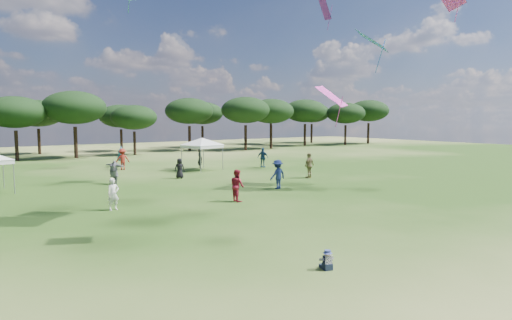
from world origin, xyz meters
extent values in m
plane|color=#2D4E17|center=(0.00, 0.00, 0.00)|extent=(140.00, 140.00, 0.00)
cylinder|color=black|center=(-2.58, 44.63, 1.61)|extent=(0.37, 0.37, 3.21)
ellipsoid|color=black|center=(-2.58, 44.63, 5.14)|extent=(6.24, 6.24, 3.36)
cylinder|color=black|center=(3.26, 44.18, 1.78)|extent=(0.41, 0.41, 3.56)
ellipsoid|color=black|center=(3.26, 44.18, 5.69)|extent=(6.91, 6.91, 3.73)
cylinder|color=black|center=(10.19, 44.51, 1.44)|extent=(0.33, 0.33, 2.88)
ellipsoid|color=black|center=(10.19, 44.51, 4.61)|extent=(5.60, 5.60, 3.02)
cylinder|color=black|center=(18.96, 46.98, 1.72)|extent=(0.39, 0.39, 3.44)
ellipsoid|color=black|center=(18.96, 46.98, 5.51)|extent=(6.69, 6.69, 3.60)
cylinder|color=black|center=(25.77, 43.05, 1.77)|extent=(0.40, 0.40, 3.53)
ellipsoid|color=black|center=(25.77, 43.05, 5.65)|extent=(6.86, 6.86, 3.70)
cylinder|color=black|center=(30.65, 43.46, 1.73)|extent=(0.40, 0.40, 3.47)
ellipsoid|color=black|center=(30.65, 43.46, 5.55)|extent=(6.74, 6.74, 3.63)
cylinder|color=black|center=(39.22, 45.46, 1.79)|extent=(0.41, 0.41, 3.57)
ellipsoid|color=black|center=(39.22, 45.46, 5.72)|extent=(6.94, 6.94, 3.74)
cylinder|color=black|center=(46.34, 43.12, 1.68)|extent=(0.38, 0.38, 3.35)
ellipsoid|color=black|center=(46.34, 43.12, 5.37)|extent=(6.51, 6.51, 3.51)
cylinder|color=black|center=(52.84, 43.62, 1.83)|extent=(0.42, 0.42, 3.66)
ellipsoid|color=black|center=(52.84, 43.62, 5.85)|extent=(7.10, 7.10, 3.83)
cylinder|color=black|center=(0.83, 52.52, 1.60)|extent=(0.37, 0.37, 3.20)
ellipsoid|color=black|center=(0.83, 52.52, 5.12)|extent=(6.21, 6.21, 3.35)
cylinder|color=black|center=(10.82, 51.34, 1.50)|extent=(0.34, 0.34, 2.99)
ellipsoid|color=black|center=(10.82, 51.34, 4.79)|extent=(5.81, 5.81, 3.13)
cylinder|color=black|center=(23.62, 51.75, 1.66)|extent=(0.38, 0.38, 3.31)
ellipsoid|color=black|center=(23.62, 51.75, 5.30)|extent=(6.43, 6.43, 3.47)
cylinder|color=black|center=(37.30, 52.12, 1.82)|extent=(0.42, 0.42, 3.64)
ellipsoid|color=black|center=(37.30, 52.12, 5.82)|extent=(7.06, 7.06, 3.81)
cylinder|color=black|center=(46.40, 51.51, 1.73)|extent=(0.40, 0.40, 3.46)
ellipsoid|color=black|center=(46.40, 51.51, 5.53)|extent=(6.72, 6.72, 3.62)
cylinder|color=gray|center=(-5.37, 21.95, 0.98)|extent=(0.06, 0.06, 1.97)
cylinder|color=gray|center=(-5.67, 24.57, 0.98)|extent=(0.06, 0.06, 1.97)
cylinder|color=gray|center=(8.33, 24.09, 1.07)|extent=(0.06, 0.06, 2.14)
cylinder|color=gray|center=(10.76, 24.62, 1.07)|extent=(0.06, 0.06, 2.14)
cylinder|color=gray|center=(7.80, 26.53, 1.07)|extent=(0.06, 0.06, 2.14)
cylinder|color=gray|center=(10.23, 27.06, 1.07)|extent=(0.06, 0.06, 2.14)
cube|color=white|center=(9.28, 25.57, 2.09)|extent=(3.16, 3.16, 0.25)
pyramid|color=white|center=(9.28, 25.57, 2.82)|extent=(5.28, 5.28, 0.60)
cube|color=black|center=(0.53, 1.87, 0.10)|extent=(0.31, 0.31, 0.19)
cube|color=black|center=(0.50, 2.07, 0.05)|extent=(0.15, 0.24, 0.10)
cube|color=black|center=(0.66, 2.02, 0.05)|extent=(0.15, 0.24, 0.10)
cube|color=white|center=(0.53, 1.87, 0.31)|extent=(0.28, 0.23, 0.25)
cylinder|color=white|center=(0.40, 1.98, 0.31)|extent=(0.14, 0.25, 0.15)
cylinder|color=white|center=(0.70, 1.90, 0.31)|extent=(0.14, 0.25, 0.15)
sphere|color=#E0B293|center=(0.53, 1.87, 0.48)|extent=(0.17, 0.17, 0.17)
cone|color=#4750A7|center=(0.53, 1.87, 0.52)|extent=(0.28, 0.28, 0.03)
cylinder|color=#4750A7|center=(0.53, 1.87, 0.56)|extent=(0.19, 0.19, 0.07)
imported|color=silver|center=(-2.01, 13.93, 0.79)|extent=(0.62, 0.45, 1.59)
imported|color=#2A292E|center=(9.88, 27.09, 0.88)|extent=(0.47, 0.67, 1.75)
imported|color=navy|center=(14.93, 24.40, 0.91)|extent=(0.91, 1.15, 1.82)
imported|color=maroon|center=(4.13, 12.24, 0.87)|extent=(0.71, 0.89, 1.74)
imported|color=maroon|center=(3.84, 30.06, 0.94)|extent=(1.28, 0.82, 1.88)
imported|color=navy|center=(8.49, 14.20, 0.93)|extent=(1.28, 0.84, 1.86)
imported|color=black|center=(5.50, 22.18, 0.76)|extent=(0.88, 0.78, 1.52)
imported|color=#276577|center=(4.42, 32.26, 0.96)|extent=(1.47, 2.42, 1.91)
imported|color=olive|center=(13.54, 16.70, 0.95)|extent=(1.20, 0.72, 1.91)
imported|color=#4B4A4F|center=(0.66, 22.28, 0.82)|extent=(1.16, 2.08, 1.64)
plane|color=blue|center=(13.41, 10.99, 9.30)|extent=(2.67, 2.68, 1.49)
plane|color=#DA36A7|center=(12.63, 13.61, 5.96)|extent=(2.95, 2.58, 1.58)
plane|color=#7B238E|center=(18.75, 20.64, 14.11)|extent=(1.86, 2.09, 2.37)
camera|label=1|loc=(-8.39, -6.88, 4.48)|focal=30.00mm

